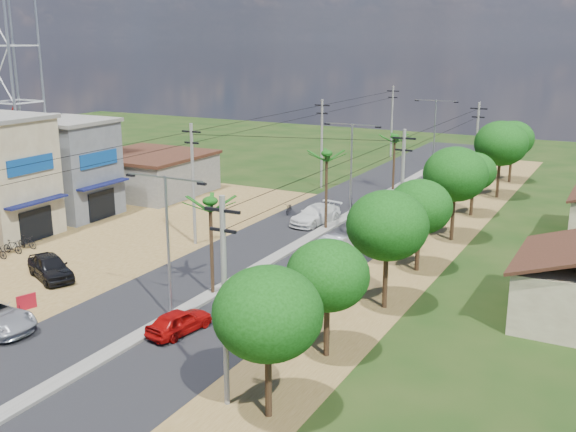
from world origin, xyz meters
name	(u,v)px	position (x,y,z in m)	size (l,w,h in m)	color
ground	(172,319)	(0.00, 0.00, 0.00)	(160.00, 160.00, 0.00)	black
road	(297,246)	(0.00, 15.00, 0.02)	(12.00, 110.00, 0.04)	black
median	(315,235)	(0.00, 18.00, 0.09)	(1.00, 90.00, 0.18)	#605E56
dirt_lot_west	(77,243)	(-15.00, 8.00, 0.02)	(18.00, 46.00, 0.04)	brown
dirt_shoulder_east	(408,264)	(8.50, 15.00, 0.01)	(5.00, 90.00, 0.03)	brown
shophouse_grey	(64,167)	(-21.98, 14.00, 4.16)	(9.00, 6.40, 8.30)	#4F5257
low_shed	(150,173)	(-21.00, 24.00, 1.97)	(10.40, 10.40, 3.95)	#605E56
tree_east_a	(268,314)	(9.50, -6.00, 4.49)	(4.40, 4.40, 6.37)	black
tree_east_b	(328,275)	(9.30, 0.00, 4.11)	(4.00, 4.00, 5.83)	black
tree_east_c	(387,226)	(9.70, 7.00, 4.86)	(4.60, 4.60, 6.83)	black
tree_east_d	(420,207)	(9.40, 14.00, 4.34)	(4.20, 4.20, 6.13)	black
tree_east_e	(455,174)	(9.60, 22.00, 5.09)	(4.80, 4.80, 7.14)	black
tree_east_f	(474,171)	(9.20, 30.00, 3.89)	(3.80, 3.80, 5.52)	black
tree_east_g	(501,144)	(9.80, 38.00, 5.24)	(5.00, 5.00, 7.38)	black
tree_east_h	(513,139)	(9.50, 46.00, 4.64)	(4.40, 4.40, 6.52)	black
palm_median_near	(210,205)	(0.00, 4.00, 5.54)	(2.00, 2.00, 6.15)	black
palm_median_mid	(327,157)	(0.00, 20.00, 5.90)	(2.00, 2.00, 6.55)	black
palm_median_far	(395,139)	(0.00, 36.00, 5.26)	(2.00, 2.00, 5.85)	black
streetlight_near	(168,235)	(0.00, 0.00, 4.79)	(5.10, 0.18, 8.00)	gray
streetlight_mid	(351,161)	(0.00, 25.00, 4.79)	(5.10, 0.18, 8.00)	gray
streetlight_far	(435,128)	(0.00, 50.00, 4.79)	(5.10, 0.18, 8.00)	gray
utility_pole_w_b	(193,182)	(-7.00, 12.00, 4.76)	(1.60, 0.24, 9.00)	#605E56
utility_pole_w_c	(322,142)	(-7.00, 34.00, 4.76)	(1.60, 0.24, 9.00)	#605E56
utility_pole_w_d	(392,120)	(-7.00, 55.00, 4.76)	(1.60, 0.24, 9.00)	#605E56
utility_pole_e_a	(225,298)	(7.50, -6.00, 4.76)	(1.60, 0.24, 9.00)	#605E56
utility_pole_e_b	(402,191)	(7.50, 16.00, 4.76)	(1.60, 0.24, 9.00)	#605E56
utility_pole_e_c	(476,147)	(7.50, 38.00, 4.76)	(1.60, 0.24, 9.00)	#605E56
car_red_near	(179,322)	(1.50, -1.28, 0.65)	(1.52, 3.79, 1.29)	#9A0908
car_silver_mid	(341,245)	(3.69, 14.54, 0.75)	(1.59, 4.55, 1.50)	gray
car_white_far	(315,215)	(-1.50, 21.22, 0.76)	(2.13, 5.25, 1.52)	silver
car_parked_dark	(50,267)	(-10.69, 1.50, 0.78)	(1.85, 4.60, 1.57)	black
moto_rider_east	(264,322)	(5.20, 1.12, 0.48)	(0.64, 1.83, 0.96)	black
moto_rider_west_a	(289,209)	(-5.00, 23.17, 0.46)	(0.61, 1.75, 0.92)	black
moto_rider_west_b	(351,202)	(-1.20, 27.97, 0.45)	(0.42, 1.49, 0.89)	black
roadside_sign	(27,302)	(-8.00, -2.80, 0.46)	(0.42, 1.09, 0.94)	maroon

